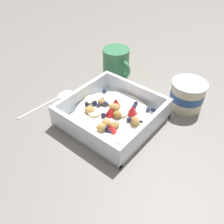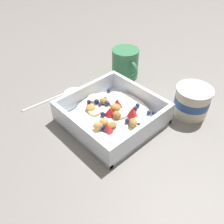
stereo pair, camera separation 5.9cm
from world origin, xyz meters
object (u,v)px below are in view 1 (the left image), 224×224
(fruit_bowl, at_px, (112,116))
(yogurt_cup, at_px, (187,95))
(spoon, at_px, (57,97))
(coffee_mug, at_px, (116,63))

(fruit_bowl, height_order, yogurt_cup, yogurt_cup)
(fruit_bowl, relative_size, spoon, 1.20)
(yogurt_cup, bearing_deg, coffee_mug, 178.88)
(yogurt_cup, height_order, coffee_mug, coffee_mug)
(spoon, distance_m, yogurt_cup, 0.35)
(coffee_mug, bearing_deg, spoon, -105.45)
(spoon, relative_size, yogurt_cup, 1.92)
(spoon, height_order, coffee_mug, coffee_mug)
(fruit_bowl, distance_m, coffee_mug, 0.21)
(yogurt_cup, relative_size, coffee_mug, 0.84)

